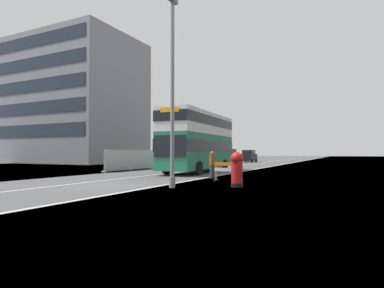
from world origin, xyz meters
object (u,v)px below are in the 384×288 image
(lamppost_foreground, at_px, (172,97))
(car_receding_mid, at_px, (249,156))
(roadworks_barrier, at_px, (226,170))
(double_decker_bus, at_px, (199,141))
(car_oncoming_near, at_px, (228,157))
(pedestrian_at_kerb, at_px, (212,165))
(red_pillar_postbox, at_px, (237,168))

(lamppost_foreground, relative_size, car_receding_mid, 2.27)
(roadworks_barrier, bearing_deg, car_receding_mid, 104.56)
(double_decker_bus, height_order, lamppost_foreground, lamppost_foreground)
(roadworks_barrier, relative_size, car_oncoming_near, 0.32)
(double_decker_bus, relative_size, car_oncoming_near, 2.42)
(roadworks_barrier, relative_size, pedestrian_at_kerb, 0.83)
(car_receding_mid, relative_size, pedestrian_at_kerb, 2.29)
(double_decker_bus, distance_m, pedestrian_at_kerb, 6.41)
(car_oncoming_near, xyz_separation_m, pedestrian_at_kerb, (7.94, -24.49, -0.13))
(roadworks_barrier, bearing_deg, pedestrian_at_kerb, 135.62)
(pedestrian_at_kerb, bearing_deg, red_pillar_postbox, -53.65)
(car_oncoming_near, bearing_deg, car_receding_mid, 87.24)
(car_oncoming_near, relative_size, car_receding_mid, 1.12)
(double_decker_bus, distance_m, car_oncoming_near, 19.91)
(car_oncoming_near, bearing_deg, pedestrian_at_kerb, -72.04)
(double_decker_bus, xyz_separation_m, lamppost_foreground, (3.84, -10.93, 1.63))
(lamppost_foreground, distance_m, pedestrian_at_kerb, 6.67)
(double_decker_bus, distance_m, car_receding_mid, 28.37)
(double_decker_bus, relative_size, car_receding_mid, 2.70)
(double_decker_bus, bearing_deg, pedestrian_at_kerb, -56.83)
(car_receding_mid, height_order, pedestrian_at_kerb, car_receding_mid)
(car_receding_mid, bearing_deg, red_pillar_postbox, -74.23)
(double_decker_bus, xyz_separation_m, car_oncoming_near, (-4.56, 19.32, -1.58))
(car_receding_mid, bearing_deg, roadworks_barrier, -75.44)
(car_oncoming_near, distance_m, car_receding_mid, 8.72)
(roadworks_barrier, bearing_deg, car_oncoming_near, 109.96)
(double_decker_bus, height_order, car_oncoming_near, double_decker_bus)
(double_decker_bus, xyz_separation_m, car_receding_mid, (-4.14, 28.02, -1.60))
(car_oncoming_near, distance_m, pedestrian_at_kerb, 25.74)
(car_oncoming_near, relative_size, pedestrian_at_kerb, 2.56)
(double_decker_bus, height_order, pedestrian_at_kerb, double_decker_bus)
(red_pillar_postbox, xyz_separation_m, car_receding_mid, (-10.53, 37.29, 0.05))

